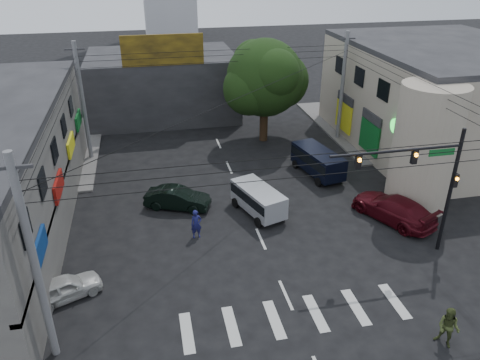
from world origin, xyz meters
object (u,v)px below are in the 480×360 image
object	(u,v)px
dark_sedan	(178,198)
white_compact	(64,288)
traffic_gantry	(426,175)
silver_minivan	(258,201)
traffic_officer	(196,224)
pedestrian_olive	(448,328)
street_tree	(265,78)
utility_pole_far_right	(342,87)
utility_pole_far_left	(83,103)
navy_van	(318,163)
maroon_sedan	(393,208)
utility_pole_near_left	(35,264)

from	to	relation	value
dark_sedan	white_compact	xyz separation A→B (m)	(-6.10, -7.64, -0.09)
traffic_gantry	silver_minivan	xyz separation A→B (m)	(-7.28, 5.89, -3.95)
traffic_officer	pedestrian_olive	bearing A→B (deg)	-55.88
street_tree	utility_pole_far_right	distance (m)	6.63
utility_pole_far_left	silver_minivan	bearing A→B (deg)	-45.18
traffic_gantry	dark_sedan	world-z (taller)	traffic_gantry
navy_van	pedestrian_olive	size ratio (longest dim) A/B	2.64
white_compact	maroon_sedan	distance (m)	19.33
utility_pole_far_right	pedestrian_olive	size ratio (longest dim) A/B	4.79
street_tree	navy_van	bearing A→B (deg)	-73.85
utility_pole_far_left	traffic_gantry	bearing A→B (deg)	-42.86
street_tree	navy_van	distance (m)	9.06
white_compact	utility_pole_far_right	bearing A→B (deg)	-74.24
maroon_sedan	navy_van	xyz separation A→B (m)	(-2.34, 7.03, 0.17)
navy_van	traffic_officer	size ratio (longest dim) A/B	2.87
traffic_gantry	dark_sedan	bearing A→B (deg)	147.97
utility_pole_near_left	pedestrian_olive	world-z (taller)	utility_pole_near_left
silver_minivan	maroon_sedan	bearing A→B (deg)	-125.74
utility_pole_far_left	white_compact	bearing A→B (deg)	-90.00
utility_pole_far_right	dark_sedan	bearing A→B (deg)	-147.87
utility_pole_far_right	navy_van	bearing A→B (deg)	-123.41
dark_sedan	navy_van	distance (m)	10.95
silver_minivan	traffic_officer	world-z (taller)	same
utility_pole_far_right	dark_sedan	size ratio (longest dim) A/B	2.08
dark_sedan	maroon_sedan	world-z (taller)	maroon_sedan
traffic_gantry	utility_pole_near_left	distance (m)	18.66
traffic_officer	pedestrian_olive	distance (m)	13.99
street_tree	utility_pole_near_left	bearing A→B (deg)	-124.00
traffic_gantry	utility_pole_near_left	bearing A→B (deg)	-169.20
navy_van	pedestrian_olive	world-z (taller)	pedestrian_olive
white_compact	silver_minivan	world-z (taller)	silver_minivan
traffic_officer	street_tree	bearing A→B (deg)	53.71
utility_pole_far_left	navy_van	world-z (taller)	utility_pole_far_left
utility_pole_far_left	silver_minivan	distance (m)	16.10
dark_sedan	navy_van	world-z (taller)	navy_van
traffic_gantry	dark_sedan	size ratio (longest dim) A/B	1.63
white_compact	dark_sedan	bearing A→B (deg)	-61.84
navy_van	white_compact	bearing A→B (deg)	109.98
utility_pole_far_right	white_compact	distance (m)	27.31
traffic_gantry	utility_pole_far_right	world-z (taller)	utility_pole_far_right
traffic_officer	pedestrian_olive	xyz separation A→B (m)	(9.34, -10.41, 0.08)
utility_pole_far_right	navy_van	size ratio (longest dim) A/B	1.82
silver_minivan	utility_pole_far_right	bearing A→B (deg)	-60.51
dark_sedan	pedestrian_olive	bearing A→B (deg)	-122.80
street_tree	utility_pole_far_right	world-z (taller)	utility_pole_far_right
street_tree	utility_pole_far_left	size ratio (longest dim) A/B	0.95
navy_van	traffic_gantry	bearing A→B (deg)	176.81
pedestrian_olive	traffic_gantry	bearing A→B (deg)	128.30
utility_pole_far_left	utility_pole_far_right	size ratio (longest dim) A/B	1.00
pedestrian_olive	utility_pole_near_left	bearing A→B (deg)	-133.84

